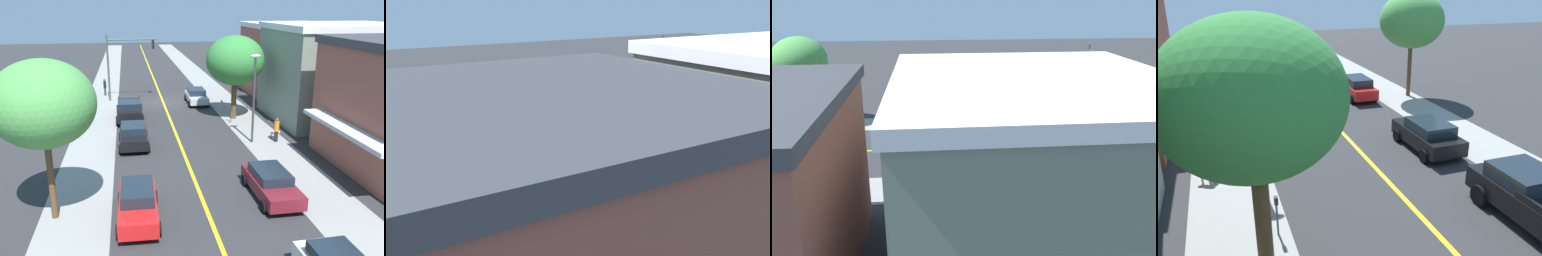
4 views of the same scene
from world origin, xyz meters
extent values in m
plane|color=#2D2D30|center=(0.00, 0.00, 0.00)|extent=(140.00, 140.00, 0.00)
cube|color=gray|center=(-6.19, 0.00, 0.00)|extent=(3.29, 126.00, 0.01)
cube|color=gray|center=(6.19, 0.00, 0.00)|extent=(3.29, 126.00, 0.01)
cube|color=yellow|center=(0.00, 0.00, 0.00)|extent=(0.20, 126.00, 0.00)
cube|color=#935142|center=(-13.93, -2.70, 3.62)|extent=(8.27, 7.38, 7.24)
cube|color=silver|center=(-13.93, -2.70, 7.49)|extent=(8.57, 7.68, 0.50)
cube|color=gray|center=(-13.93, 8.51, 3.80)|extent=(10.29, 9.40, 7.60)
cube|color=silver|center=(-13.93, 8.51, 7.85)|extent=(10.59, 9.70, 0.50)
cube|color=#B7BABF|center=(-8.30, 20.65, 2.94)|extent=(1.23, 8.36, 0.24)
cylinder|color=brown|center=(-5.52, 7.25, 1.61)|extent=(0.47, 0.47, 3.22)
ellipsoid|color=#337F38|center=(-5.52, 7.25, 5.07)|extent=(4.92, 4.92, 4.19)
cylinder|color=brown|center=(7.13, 22.68, 1.87)|extent=(0.30, 0.30, 3.74)
ellipsoid|color=#4C9947|center=(7.13, 22.68, 5.46)|extent=(4.56, 4.56, 3.88)
cylinder|color=silver|center=(-5.35, 3.44, 0.30)|extent=(0.24, 0.24, 0.61)
sphere|color=silver|center=(-5.35, 3.44, 0.68)|extent=(0.22, 0.22, 0.22)
cylinder|color=silver|center=(-5.52, 3.44, 0.33)|extent=(0.10, 0.10, 0.10)
cylinder|color=silver|center=(-5.18, 3.44, 0.33)|extent=(0.10, 0.10, 0.10)
cylinder|color=#4C4C51|center=(-4.96, 8.58, 0.57)|extent=(0.07, 0.07, 1.15)
cube|color=#2D2D33|center=(-4.96, 8.58, 1.28)|extent=(0.12, 0.18, 0.26)
cylinder|color=#474C47|center=(5.38, -1.37, 3.35)|extent=(0.20, 0.20, 6.70)
cylinder|color=#474C47|center=(2.88, -1.37, 6.21)|extent=(5.00, 0.14, 0.14)
cube|color=black|center=(0.78, -1.37, 5.71)|extent=(0.26, 0.32, 0.90)
sphere|color=red|center=(0.78, -1.37, 6.01)|extent=(0.20, 0.20, 0.20)
sphere|color=yellow|center=(0.78, -1.37, 5.71)|extent=(0.20, 0.20, 0.20)
sphere|color=green|center=(0.78, -1.37, 5.41)|extent=(0.20, 0.20, 0.20)
cylinder|color=#38383D|center=(-5.20, 13.73, 3.03)|extent=(0.16, 0.16, 6.06)
ellipsoid|color=silver|center=(-5.20, 13.73, 6.21)|extent=(0.70, 0.36, 0.24)
cube|color=red|center=(3.29, 23.48, 0.67)|extent=(1.80, 4.69, 0.70)
cube|color=#19232D|center=(3.28, 23.25, 1.29)|extent=(1.55, 2.54, 0.54)
cylinder|color=black|center=(2.47, 25.03, 0.32)|extent=(0.23, 0.64, 0.64)
cylinder|color=black|center=(4.17, 25.00, 0.32)|extent=(0.23, 0.64, 0.64)
cylinder|color=black|center=(2.41, 21.96, 0.32)|extent=(0.23, 0.64, 0.64)
cylinder|color=black|center=(4.11, 21.93, 0.32)|extent=(0.23, 0.64, 0.64)
cube|color=black|center=(3.26, 13.25, 0.67)|extent=(1.89, 4.25, 0.71)
cube|color=#19232D|center=(3.26, 13.04, 1.27)|extent=(1.66, 2.30, 0.49)
cylinder|color=black|center=(2.32, 14.65, 0.32)|extent=(0.22, 0.64, 0.64)
cylinder|color=black|center=(4.19, 14.66, 0.32)|extent=(0.22, 0.64, 0.64)
cylinder|color=black|center=(2.33, 11.85, 0.32)|extent=(0.22, 0.64, 0.64)
cylinder|color=black|center=(4.21, 11.86, 0.32)|extent=(0.22, 0.64, 0.64)
cube|color=maroon|center=(-3.54, 22.30, 0.65)|extent=(1.89, 4.66, 0.65)
cube|color=#19232D|center=(-3.54, 22.06, 1.21)|extent=(1.65, 2.52, 0.48)
cylinder|color=black|center=(-4.48, 23.81, 0.32)|extent=(0.23, 0.64, 0.64)
cylinder|color=black|center=(-2.64, 23.84, 0.32)|extent=(0.23, 0.64, 0.64)
cylinder|color=black|center=(-4.44, 20.75, 0.32)|extent=(0.23, 0.64, 0.64)
cylinder|color=black|center=(-2.60, 20.78, 0.32)|extent=(0.23, 0.64, 0.64)
cube|color=#B7BABF|center=(-3.29, 1.21, 0.62)|extent=(1.93, 4.59, 0.60)
cube|color=#19232D|center=(-3.29, 0.99, 1.19)|extent=(1.66, 2.49, 0.54)
cylinder|color=black|center=(-4.17, 2.74, 0.32)|extent=(0.23, 0.64, 0.64)
cylinder|color=black|center=(-2.34, 2.70, 0.32)|extent=(0.23, 0.64, 0.64)
cylinder|color=black|center=(-4.23, -0.27, 0.32)|extent=(0.23, 0.64, 0.64)
cylinder|color=black|center=(-2.40, -0.31, 0.32)|extent=(0.23, 0.64, 0.64)
cube|color=black|center=(3.45, 5.96, 0.81)|extent=(2.04, 5.78, 0.81)
cube|color=#19232D|center=(3.45, 7.00, 1.49)|extent=(1.87, 2.08, 0.56)
cube|color=black|center=(2.52, 4.80, 1.33)|extent=(0.11, 3.01, 0.24)
cube|color=black|center=(4.38, 4.80, 1.33)|extent=(0.11, 3.01, 0.24)
cylinder|color=black|center=(2.43, 7.92, 0.40)|extent=(0.28, 0.80, 0.80)
cylinder|color=black|center=(4.46, 7.92, 0.40)|extent=(0.28, 0.80, 0.80)
cylinder|color=black|center=(2.44, 3.99, 0.40)|extent=(0.28, 0.80, 0.80)
cylinder|color=black|center=(4.46, 3.99, 0.40)|extent=(0.28, 0.80, 0.80)
cylinder|color=#33384C|center=(5.98, -4.05, 0.42)|extent=(0.23, 0.23, 0.84)
cylinder|color=black|center=(5.98, -4.05, 1.23)|extent=(0.30, 0.30, 0.77)
sphere|color=brown|center=(5.98, -4.05, 1.73)|extent=(0.24, 0.24, 0.24)
cylinder|color=black|center=(-6.97, 13.87, 0.40)|extent=(0.27, 0.27, 0.80)
cylinder|color=orange|center=(-6.97, 13.87, 1.17)|extent=(0.36, 0.36, 0.73)
sphere|color=brown|center=(-6.97, 13.87, 1.65)|extent=(0.23, 0.23, 0.23)
ellipsoid|color=#C6B28C|center=(-7.15, 12.98, 0.39)|extent=(0.68, 0.58, 0.28)
sphere|color=#C6B28C|center=(-7.44, 13.17, 0.48)|extent=(0.22, 0.22, 0.22)
cylinder|color=#C6B28C|center=(-7.33, 13.10, 0.13)|extent=(0.10, 0.10, 0.25)
cylinder|color=#C6B28C|center=(-6.96, 12.86, 0.13)|extent=(0.10, 0.10, 0.25)
camera|label=1|loc=(3.49, 40.27, 9.50)|focal=37.62mm
camera|label=2|loc=(-23.60, 25.26, 9.83)|focal=42.97mm
camera|label=3|loc=(-27.00, 12.18, 10.75)|focal=37.21mm
camera|label=4|loc=(-6.29, -2.31, 7.68)|focal=36.03mm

